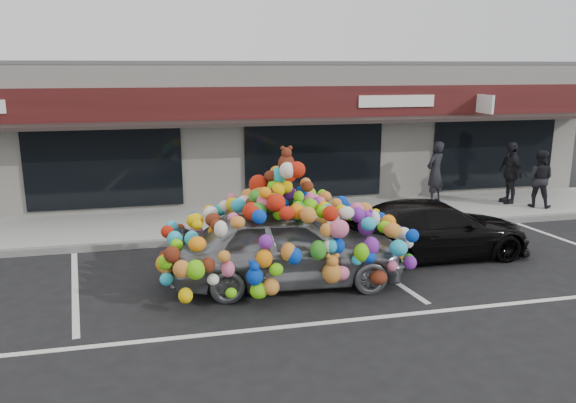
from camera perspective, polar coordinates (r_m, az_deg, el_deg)
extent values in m
plane|color=black|center=(11.43, -4.75, -7.81)|extent=(90.00, 90.00, 0.00)
cube|color=white|center=(19.22, -8.49, 7.27)|extent=(24.00, 6.00, 4.20)
cube|color=#59595B|center=(19.11, -8.72, 13.69)|extent=(24.00, 6.00, 0.12)
cube|color=#36100E|center=(16.07, -7.75, 9.85)|extent=(24.00, 0.18, 0.90)
cube|color=black|center=(15.59, -7.52, 7.90)|extent=(24.00, 1.20, 0.10)
cube|color=white|center=(18.28, 19.31, 9.34)|extent=(0.08, 0.95, 0.55)
cube|color=white|center=(17.33, 11.00, 9.98)|extent=(2.40, 0.04, 0.35)
cube|color=black|center=(16.33, -18.13, 3.34)|extent=(4.20, 0.12, 2.30)
cube|color=black|center=(16.84, 2.66, 4.30)|extent=(4.20, 0.12, 2.30)
cube|color=black|center=(19.31, 20.16, 4.67)|extent=(4.20, 0.12, 2.30)
cube|color=#9B9C96|center=(15.18, -6.90, -2.14)|extent=(26.00, 3.00, 0.15)
cube|color=slate|center=(13.75, -6.23, -3.79)|extent=(26.00, 0.18, 0.16)
cube|color=silver|center=(11.66, -20.82, -8.23)|extent=(0.73, 4.37, 0.01)
cube|color=silver|center=(12.28, 8.24, -6.36)|extent=(0.73, 4.37, 0.01)
cube|color=silver|center=(9.85, 9.06, -11.54)|extent=(14.00, 0.12, 0.01)
imported|color=#949B9E|center=(10.92, -0.10, -4.54)|extent=(2.08, 4.58, 1.53)
ellipsoid|color=red|center=(10.59, -0.10, 2.34)|extent=(1.47, 1.96, 1.14)
sphere|color=#EBFB00|center=(11.13, 7.98, -2.55)|extent=(0.34, 0.34, 0.34)
sphere|color=blue|center=(10.25, 4.42, -7.09)|extent=(0.36, 0.36, 0.36)
sphere|color=green|center=(11.75, -4.96, -4.11)|extent=(0.30, 0.30, 0.30)
sphere|color=pink|center=(10.50, -0.10, 5.14)|extent=(0.32, 0.32, 0.32)
sphere|color=orange|center=(10.72, -7.25, -3.09)|extent=(0.30, 0.30, 0.30)
imported|color=black|center=(12.93, 14.61, -2.71)|extent=(1.81, 4.36, 1.26)
imported|color=black|center=(17.39, 14.73, 2.91)|extent=(0.81, 0.71, 1.86)
imported|color=black|center=(17.85, 24.13, 2.14)|extent=(1.03, 1.01, 1.67)
imported|color=#28262C|center=(18.04, 21.64, 2.75)|extent=(1.10, 0.50, 1.84)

